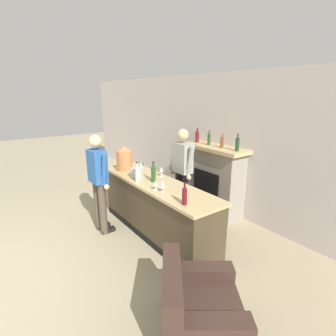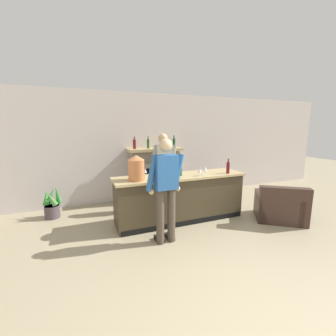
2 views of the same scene
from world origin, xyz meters
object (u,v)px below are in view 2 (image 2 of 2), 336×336
(wine_bottle_cabernet_heavy, at_px, (177,171))
(fireplace_stone, at_px, (155,174))
(wine_bottle_port_short, at_px, (180,168))
(wine_glass_by_dispenser, at_px, (200,171))
(person_customer, at_px, (166,187))
(ice_bucket_steel, at_px, (164,174))
(copper_dispenser, at_px, (136,168))
(wine_glass_front_right, at_px, (205,169))
(potted_plant_corner, at_px, (52,205))
(wine_glass_near_bucket, at_px, (145,171))
(person_bartender, at_px, (163,169))
(wine_bottle_merlot_tall, at_px, (228,167))
(armchair_black, at_px, (280,208))
(wine_glass_mid_counter, at_px, (168,168))

(wine_bottle_cabernet_heavy, bearing_deg, fireplace_stone, 85.43)
(wine_bottle_port_short, height_order, wine_glass_by_dispenser, wine_bottle_port_short)
(person_customer, height_order, wine_glass_by_dispenser, person_customer)
(ice_bucket_steel, xyz_separation_m, wine_glass_by_dispenser, (0.72, -0.08, 0.02))
(copper_dispenser, distance_m, wine_bottle_port_short, 0.91)
(person_customer, distance_m, wine_bottle_port_short, 0.94)
(wine_glass_front_right, bearing_deg, potted_plant_corner, 156.32)
(wine_glass_near_bucket, bearing_deg, fireplace_stone, 64.10)
(person_bartender, xyz_separation_m, copper_dispenser, (-0.80, -0.76, 0.20))
(person_customer, bearing_deg, ice_bucket_steel, 71.38)
(person_bartender, bearing_deg, wine_bottle_cabernet_heavy, -94.50)
(copper_dispenser, bearing_deg, potted_plant_corner, 142.11)
(wine_bottle_port_short, distance_m, wine_glass_near_bucket, 0.69)
(potted_plant_corner, distance_m, wine_glass_near_bucket, 2.16)
(wine_glass_near_bucket, height_order, wine_glass_front_right, wine_glass_front_right)
(potted_plant_corner, bearing_deg, ice_bucket_steel, -31.02)
(potted_plant_corner, relative_size, wine_glass_near_bucket, 4.24)
(wine_bottle_cabernet_heavy, bearing_deg, person_customer, -129.57)
(wine_bottle_merlot_tall, bearing_deg, ice_bucket_steel, 177.15)
(wine_glass_by_dispenser, bearing_deg, wine_glass_front_right, 12.36)
(person_bartender, bearing_deg, wine_glass_near_bucket, -137.24)
(armchair_black, height_order, wine_glass_mid_counter, wine_glass_mid_counter)
(person_customer, height_order, wine_bottle_merlot_tall, person_customer)
(wine_glass_by_dispenser, bearing_deg, wine_glass_mid_counter, 137.65)
(armchair_black, bearing_deg, wine_glass_near_bucket, 160.34)
(person_customer, relative_size, wine_bottle_port_short, 5.02)
(person_bartender, relative_size, ice_bucket_steel, 8.16)
(fireplace_stone, distance_m, potted_plant_corner, 2.46)
(fireplace_stone, xyz_separation_m, wine_bottle_merlot_tall, (1.05, -1.65, 0.39))
(copper_dispenser, bearing_deg, wine_bottle_port_short, 4.04)
(ice_bucket_steel, relative_size, wine_glass_near_bucket, 1.28)
(armchair_black, distance_m, wine_glass_front_right, 1.76)
(fireplace_stone, relative_size, ice_bucket_steel, 7.78)
(ice_bucket_steel, bearing_deg, copper_dispenser, 175.54)
(ice_bucket_steel, distance_m, wine_glass_front_right, 0.87)
(wine_bottle_cabernet_heavy, distance_m, wine_glass_front_right, 0.66)
(fireplace_stone, bearing_deg, wine_glass_mid_counter, -95.60)
(copper_dispenser, xyz_separation_m, wine_bottle_cabernet_heavy, (0.73, -0.15, -0.08))
(person_bartender, distance_m, ice_bucket_steel, 0.85)
(wine_glass_by_dispenser, bearing_deg, armchair_black, -20.26)
(armchair_black, bearing_deg, person_bartender, 144.18)
(copper_dispenser, xyz_separation_m, wine_glass_by_dispenser, (1.24, -0.12, -0.13))
(potted_plant_corner, xyz_separation_m, wine_glass_near_bucket, (1.76, -0.97, 0.78))
(wine_bottle_port_short, bearing_deg, fireplace_stone, 91.42)
(fireplace_stone, relative_size, wine_bottle_merlot_tall, 5.44)
(potted_plant_corner, bearing_deg, person_bartender, -10.65)
(armchair_black, height_order, ice_bucket_steel, ice_bucket_steel)
(person_customer, bearing_deg, wine_bottle_port_short, 50.56)
(wine_bottle_cabernet_heavy, bearing_deg, wine_bottle_merlot_tall, 1.74)
(armchair_black, distance_m, copper_dispenser, 3.05)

